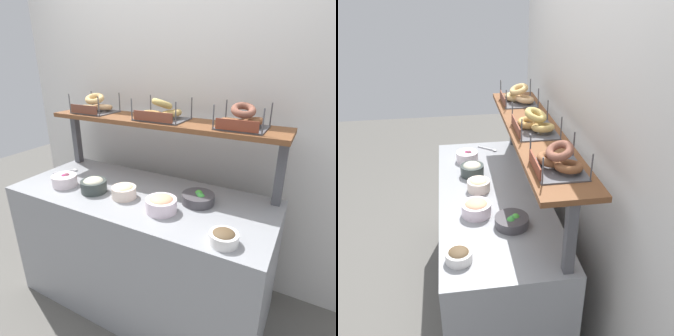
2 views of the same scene
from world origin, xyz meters
TOP-DOWN VIEW (x-y plane):
  - ground_plane at (0.00, 0.00)m, footprint 8.00×8.00m
  - back_wall at (0.00, 0.55)m, footprint 2.89×0.06m
  - deli_counter at (0.00, 0.00)m, footprint 1.69×0.70m
  - shelf_riser_left at (-0.79, 0.27)m, footprint 0.05×0.05m
  - shelf_riser_right at (0.79, 0.27)m, footprint 0.05×0.05m
  - upper_shelf at (0.00, 0.27)m, footprint 1.65×0.32m
  - bowl_beet_salad at (-0.52, -0.13)m, footprint 0.16×0.16m
  - bowl_potato_salad at (-0.06, -0.09)m, footprint 0.15×0.15m
  - bowl_lox_spread at (0.23, -0.13)m, footprint 0.18×0.18m
  - bowl_chocolate_spread at (0.63, -0.25)m, footprint 0.14×0.14m
  - bowl_tuna_salad at (-0.28, -0.11)m, footprint 0.17×0.17m
  - bowl_veggie_mix at (0.38, 0.07)m, footprint 0.20×0.20m
  - serving_spoon_near_plate at (-0.69, 0.07)m, footprint 0.13×0.15m
  - bagel_basket_plain at (-0.56, 0.27)m, footprint 0.29×0.25m
  - bagel_basket_sesame at (0.02, 0.26)m, footprint 0.33×0.24m
  - bagel_basket_cinnamon_raisin at (0.54, 0.26)m, footprint 0.28×0.26m

SIDE VIEW (x-z plane):
  - ground_plane at x=0.00m, z-range 0.00..0.00m
  - deli_counter at x=0.00m, z-range 0.00..0.85m
  - serving_spoon_near_plate at x=-0.69m, z-range 0.85..0.86m
  - bowl_veggie_mix at x=0.38m, z-range 0.84..0.92m
  - bowl_chocolate_spread at x=0.63m, z-range 0.85..0.92m
  - bowl_beet_salad at x=-0.52m, z-range 0.85..0.93m
  - bowl_potato_salad at x=-0.06m, z-range 0.85..0.94m
  - bowl_lox_spread at x=0.23m, z-range 0.85..0.95m
  - bowl_tuna_salad at x=-0.28m, z-range 0.85..0.95m
  - shelf_riser_left at x=-0.79m, z-range 0.85..1.25m
  - shelf_riser_right at x=0.79m, z-range 0.85..1.25m
  - back_wall at x=0.00m, z-range 0.00..2.40m
  - upper_shelf at x=0.00m, z-range 1.25..1.28m
  - bagel_basket_plain at x=-0.56m, z-range 1.26..1.40m
  - bagel_basket_sesame at x=0.02m, z-range 1.25..1.40m
  - bagel_basket_cinnamon_raisin at x=0.54m, z-range 1.26..1.40m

